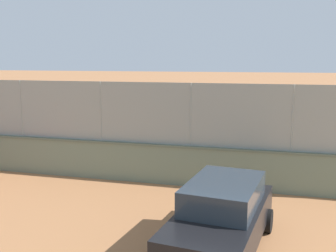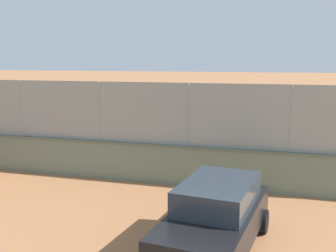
{
  "view_description": "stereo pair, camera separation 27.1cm",
  "coord_description": "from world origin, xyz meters",
  "px_view_note": "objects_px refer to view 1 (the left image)",
  "views": [
    {
      "loc": [
        -7.6,
        23.41,
        4.46
      ],
      "look_at": [
        -2.7,
        5.67,
        1.39
      ],
      "focal_mm": 42.13,
      "sensor_mm": 36.0,
      "label": 1
    },
    {
      "loc": [
        -7.86,
        23.34,
        4.46
      ],
      "look_at": [
        -2.7,
        5.67,
        1.39
      ],
      "focal_mm": 42.13,
      "sensor_mm": 36.0,
      "label": 2
    }
  ],
  "objects_px": {
    "player_crossing_court": "(223,124)",
    "parked_car_black": "(222,216)",
    "player_at_service_line": "(231,144)",
    "player_near_wall_returning": "(177,116)",
    "sports_ball": "(196,172)"
  },
  "relations": [
    {
      "from": "player_crossing_court",
      "to": "parked_car_black",
      "type": "bearing_deg",
      "value": 97.47
    },
    {
      "from": "player_at_service_line",
      "to": "player_near_wall_returning",
      "type": "relative_size",
      "value": 0.94
    },
    {
      "from": "player_at_service_line",
      "to": "player_crossing_court",
      "type": "height_order",
      "value": "player_crossing_court"
    },
    {
      "from": "sports_ball",
      "to": "parked_car_black",
      "type": "height_order",
      "value": "parked_car_black"
    },
    {
      "from": "player_crossing_court",
      "to": "parked_car_black",
      "type": "height_order",
      "value": "player_crossing_court"
    },
    {
      "from": "player_crossing_court",
      "to": "sports_ball",
      "type": "relative_size",
      "value": 16.17
    },
    {
      "from": "player_near_wall_returning",
      "to": "player_crossing_court",
      "type": "bearing_deg",
      "value": 138.52
    },
    {
      "from": "player_crossing_court",
      "to": "sports_ball",
      "type": "xyz_separation_m",
      "value": [
        0.24,
        6.35,
        -0.95
      ]
    },
    {
      "from": "player_near_wall_returning",
      "to": "player_crossing_court",
      "type": "xyz_separation_m",
      "value": [
        -3.34,
        2.95,
        0.07
      ]
    },
    {
      "from": "player_at_service_line",
      "to": "parked_car_black",
      "type": "height_order",
      "value": "parked_car_black"
    },
    {
      "from": "player_crossing_court",
      "to": "parked_car_black",
      "type": "distance_m",
      "value": 12.68
    },
    {
      "from": "sports_ball",
      "to": "parked_car_black",
      "type": "distance_m",
      "value": 6.56
    },
    {
      "from": "player_near_wall_returning",
      "to": "sports_ball",
      "type": "bearing_deg",
      "value": 108.46
    },
    {
      "from": "player_at_service_line",
      "to": "player_near_wall_returning",
      "type": "distance_m",
      "value": 8.62
    },
    {
      "from": "parked_car_black",
      "to": "player_near_wall_returning",
      "type": "bearing_deg",
      "value": -72.18
    }
  ]
}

